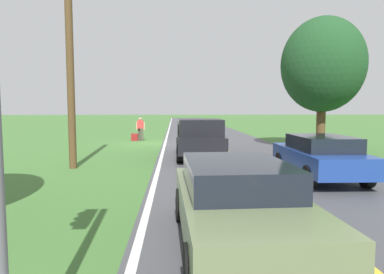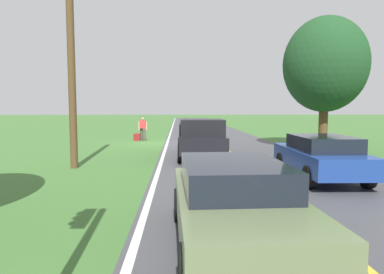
{
  "view_description": "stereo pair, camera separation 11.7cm",
  "coord_description": "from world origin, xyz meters",
  "px_view_note": "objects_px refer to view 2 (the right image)",
  "views": [
    {
      "loc": [
        -1.54,
        22.05,
        2.29
      ],
      "look_at": [
        -2.07,
        11.85,
        1.42
      ],
      "focal_mm": 31.54,
      "sensor_mm": 36.0,
      "label": 1
    },
    {
      "loc": [
        -1.65,
        22.05,
        2.29
      ],
      "look_at": [
        -2.07,
        11.85,
        1.42
      ],
      "focal_mm": 31.54,
      "sensor_mm": 36.0,
      "label": 2
    }
  ],
  "objects_px": {
    "hitchhiker_walking": "(143,127)",
    "sedan_ahead_same_lane": "(234,202)",
    "pickup_truck_passing": "(200,137)",
    "sedan_mid_oncoming": "(320,156)",
    "suitcase_carried": "(137,137)",
    "utility_pole_roadside": "(71,55)",
    "tree_far_side_near": "(325,65)"
  },
  "relations": [
    {
      "from": "sedan_ahead_same_lane",
      "to": "utility_pole_roadside",
      "type": "height_order",
      "value": "utility_pole_roadside"
    },
    {
      "from": "hitchhiker_walking",
      "to": "suitcase_carried",
      "type": "relative_size",
      "value": 3.38
    },
    {
      "from": "pickup_truck_passing",
      "to": "utility_pole_roadside",
      "type": "height_order",
      "value": "utility_pole_roadside"
    },
    {
      "from": "pickup_truck_passing",
      "to": "sedan_ahead_same_lane",
      "type": "distance_m",
      "value": 10.11
    },
    {
      "from": "pickup_truck_passing",
      "to": "hitchhiker_walking",
      "type": "bearing_deg",
      "value": -67.33
    },
    {
      "from": "pickup_truck_passing",
      "to": "utility_pole_roadside",
      "type": "relative_size",
      "value": 0.63
    },
    {
      "from": "sedan_ahead_same_lane",
      "to": "sedan_mid_oncoming",
      "type": "distance_m",
      "value": 6.47
    },
    {
      "from": "pickup_truck_passing",
      "to": "tree_far_side_near",
      "type": "distance_m",
      "value": 8.42
    },
    {
      "from": "sedan_ahead_same_lane",
      "to": "sedan_mid_oncoming",
      "type": "height_order",
      "value": "same"
    },
    {
      "from": "tree_far_side_near",
      "to": "utility_pole_roadside",
      "type": "relative_size",
      "value": 0.85
    },
    {
      "from": "tree_far_side_near",
      "to": "sedan_mid_oncoming",
      "type": "height_order",
      "value": "tree_far_side_near"
    },
    {
      "from": "suitcase_carried",
      "to": "pickup_truck_passing",
      "type": "distance_m",
      "value": 9.33
    },
    {
      "from": "tree_far_side_near",
      "to": "hitchhiker_walking",
      "type": "bearing_deg",
      "value": -28.16
    },
    {
      "from": "suitcase_carried",
      "to": "pickup_truck_passing",
      "type": "height_order",
      "value": "pickup_truck_passing"
    },
    {
      "from": "suitcase_carried",
      "to": "tree_far_side_near",
      "type": "xyz_separation_m",
      "value": [
        -10.98,
        5.57,
        4.4
      ]
    },
    {
      "from": "sedan_ahead_same_lane",
      "to": "utility_pole_roadside",
      "type": "xyz_separation_m",
      "value": [
        4.93,
        -7.6,
        3.54
      ]
    },
    {
      "from": "pickup_truck_passing",
      "to": "sedan_mid_oncoming",
      "type": "relative_size",
      "value": 1.22
    },
    {
      "from": "tree_far_side_near",
      "to": "sedan_mid_oncoming",
      "type": "distance_m",
      "value": 9.24
    },
    {
      "from": "sedan_mid_oncoming",
      "to": "suitcase_carried",
      "type": "bearing_deg",
      "value": -60.2
    },
    {
      "from": "pickup_truck_passing",
      "to": "sedan_mid_oncoming",
      "type": "xyz_separation_m",
      "value": [
        -3.61,
        4.81,
        -0.21
      ]
    },
    {
      "from": "sedan_ahead_same_lane",
      "to": "hitchhiker_walking",
      "type": "bearing_deg",
      "value": -79.51
    },
    {
      "from": "suitcase_carried",
      "to": "hitchhiker_walking",
      "type": "bearing_deg",
      "value": 100.86
    },
    {
      "from": "hitchhiker_walking",
      "to": "sedan_ahead_same_lane",
      "type": "distance_m",
      "value": 18.93
    },
    {
      "from": "pickup_truck_passing",
      "to": "sedan_ahead_same_lane",
      "type": "height_order",
      "value": "pickup_truck_passing"
    },
    {
      "from": "hitchhiker_walking",
      "to": "pickup_truck_passing",
      "type": "relative_size",
      "value": 0.32
    },
    {
      "from": "hitchhiker_walking",
      "to": "sedan_ahead_same_lane",
      "type": "xyz_separation_m",
      "value": [
        -3.44,
        18.61,
        -0.23
      ]
    },
    {
      "from": "tree_far_side_near",
      "to": "sedan_ahead_same_lane",
      "type": "bearing_deg",
      "value": 61.22
    },
    {
      "from": "hitchhiker_walking",
      "to": "suitcase_carried",
      "type": "bearing_deg",
      "value": 11.01
    },
    {
      "from": "suitcase_carried",
      "to": "utility_pole_roadside",
      "type": "distance_m",
      "value": 11.7
    },
    {
      "from": "sedan_ahead_same_lane",
      "to": "pickup_truck_passing",
      "type": "bearing_deg",
      "value": -90.6
    },
    {
      "from": "suitcase_carried",
      "to": "tree_far_side_near",
      "type": "bearing_deg",
      "value": 62.94
    },
    {
      "from": "hitchhiker_walking",
      "to": "pickup_truck_passing",
      "type": "distance_m",
      "value": 9.21
    }
  ]
}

